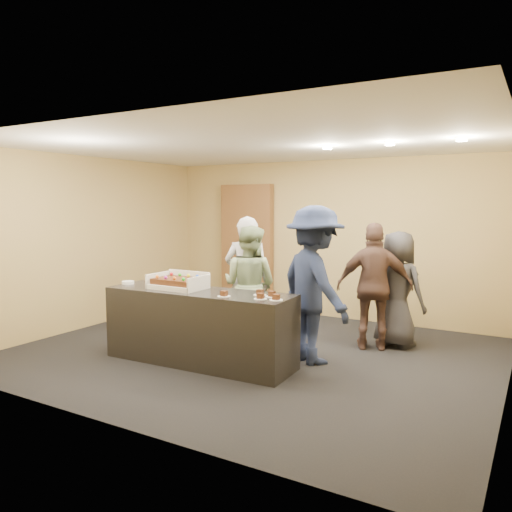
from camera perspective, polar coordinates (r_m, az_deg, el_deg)
name	(u,v)px	position (r m, az deg, el deg)	size (l,w,h in m)	color
room	(253,251)	(6.45, -0.31, 0.57)	(6.04, 6.00, 2.70)	black
serving_counter	(200,327)	(6.24, -6.47, -8.04)	(2.40, 0.70, 0.90)	black
storage_cabinet	(247,247)	(9.32, -1.04, 1.05)	(1.05, 0.15, 2.31)	brown
cake_box	(179,285)	(6.36, -8.77, -3.25)	(0.67, 0.46, 0.20)	white
sheet_cake	(178,281)	(6.33, -8.92, -2.82)	(0.57, 0.40, 0.11)	#3E210E
plate_stack	(128,283)	(6.83, -14.42, -2.96)	(0.16, 0.16, 0.04)	white
slice_a	(224,295)	(5.73, -3.69, -4.43)	(0.15, 0.15, 0.07)	white
slice_b	(260,293)	(5.81, 0.45, -4.28)	(0.15, 0.15, 0.07)	white
slice_c	(260,297)	(5.57, 0.51, -4.72)	(0.15, 0.15, 0.07)	white
slice_d	(272,295)	(5.70, 1.81, -4.47)	(0.15, 0.15, 0.07)	white
slice_e	(276,298)	(5.51, 2.32, -4.84)	(0.15, 0.15, 0.07)	white
person_server_grey	(247,280)	(7.04, -1.01, -2.72)	(0.65, 0.43, 1.79)	#B0B0B5
person_sage_man	(249,285)	(6.93, -0.76, -3.37)	(0.81, 0.63, 1.66)	#8AA074
person_navy_man	(314,285)	(6.17, 6.67, -3.28)	(1.25, 0.72, 1.94)	#1A2443
person_brown_extra	(375,286)	(6.88, 13.40, -3.40)	(1.00, 0.42, 1.71)	#50352C
person_dark_suit	(397,289)	(7.11, 15.86, -3.66)	(0.78, 0.51, 1.59)	#2B2A30
ceiling_spotlights	(390,144)	(6.30, 15.06, 12.26)	(1.72, 0.12, 0.03)	#FFEAC6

